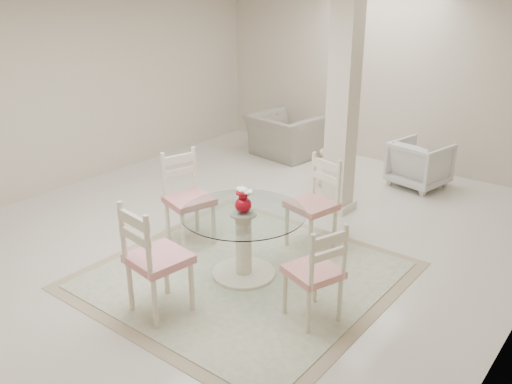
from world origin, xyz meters
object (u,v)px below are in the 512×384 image
Objects in this scene: dining_table at (244,244)px; dining_chair_south at (151,252)px; recliner_taupe at (285,136)px; armchair_white at (420,164)px; dining_chair_north at (317,197)px; column at (343,107)px; red_vase at (243,201)px; side_table at (336,170)px; dining_chair_east at (318,267)px; dining_chair_west at (186,191)px.

dining_chair_south is (-0.21, -1.01, 0.27)m from dining_table.
dining_table is 1.12× the size of recliner_taupe.
dining_chair_north is at bearing 97.71° from armchair_white.
column is 2.13m from red_vase.
recliner_taupe is at bearing 143.52° from dining_chair_north.
armchair_white is (0.38, 3.52, -0.03)m from dining_table.
armchair_white is at bearing 83.84° from dining_table.
recliner_taupe is at bearing 153.78° from side_table.
recliner_taupe is 2.11× the size of side_table.
armchair_white is at bearing -89.35° from dining_chair_south.
dining_table is at bearing -82.49° from dining_chair_east.
dining_chair_west is (-1.00, 0.21, -0.21)m from red_vase.
dining_chair_north is at bearing -93.69° from dining_chair_south.
dining_chair_south is 2.31× the size of side_table.
dining_chair_east reaches higher than dining_table.
column is 1.41m from side_table.
red_vase is 0.22× the size of dining_chair_west.
dining_chair_south reaches higher than dining_chair_east.
dining_chair_east is 0.88× the size of dining_chair_south.
red_vase is 0.23× the size of recliner_taupe.
red_vase reaches higher than armchair_white.
armchair_white is (0.58, 4.52, -0.29)m from dining_chair_south.
dining_chair_west reaches higher than side_table.
recliner_taupe is (-0.95, 3.26, -0.26)m from dining_chair_west.
dining_chair_east is at bearing -12.54° from red_vase.
dining_chair_west is (-0.89, -1.84, -0.74)m from column.
dining_chair_south is (-0.42, -2.01, 0.03)m from dining_chair_north.
recliner_taupe reaches higher than side_table.
dining_chair_east reaches higher than recliner_taupe.
dining_table is at bearing -93.53° from dining_chair_south.
dining_chair_west is 1.58× the size of armchair_white.
side_table is at bearing 101.42° from dining_table.
red_vase is at bearing 95.39° from armchair_white.
dining_chair_west reaches higher than armchair_white.
dining_chair_south is (0.80, -1.22, 0.02)m from dining_chair_west.
dining_chair_west is 1.46m from dining_chair_south.
recliner_taupe is 1.48× the size of armchair_white.
dining_chair_south is (-0.09, -3.06, -0.73)m from column.
column is 2.34× the size of dining_chair_west.
column is at bearing 119.50° from dining_chair_north.
dining_chair_west is 3.59m from armchair_white.
column reaches higher than armchair_white.
dining_chair_south is at bearing -129.72° from dining_chair_west.
recliner_taupe is at bearing -60.71° from dining_chair_south.
recliner_taupe is at bearing 119.30° from dining_table.
dining_chair_south is (-0.21, -1.01, -0.20)m from red_vase.
dining_chair_east reaches higher than side_table.
column reaches higher than dining_chair_west.
red_vase is 0.34× the size of armchair_white.
column is 2.28× the size of dining_chair_south.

